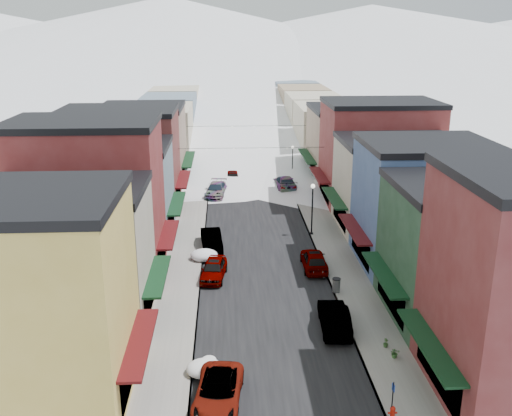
{
  "coord_description": "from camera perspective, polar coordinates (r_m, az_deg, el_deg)",
  "views": [
    {
      "loc": [
        -2.9,
        -22.77,
        19.03
      ],
      "look_at": [
        0.0,
        30.79,
        2.05
      ],
      "focal_mm": 40.0,
      "sensor_mm": 36.0,
      "label": 1
    }
  ],
  "objects": [
    {
      "name": "bldg_r_cream",
      "position": [
        57.19,
        13.88,
        2.34
      ],
      "size": [
        12.3,
        9.2,
        9.0
      ],
      "color": "#C0B59A",
      "rests_on": "ground"
    },
    {
      "name": "bldg_r_green",
      "position": [
        40.89,
        20.36,
        -4.02
      ],
      "size": [
        11.3,
        9.2,
        9.5
      ],
      "color": "#1D3D26",
      "rests_on": "ground"
    },
    {
      "name": "car_green_sedan",
      "position": [
        38.53,
        7.84,
        -10.8
      ],
      "size": [
        2.03,
        5.13,
        1.66
      ],
      "primitive_type": "imported",
      "rotation": [
        0.0,
        0.0,
        3.09
      ],
      "color": "black",
      "rests_on": "ground"
    },
    {
      "name": "planter_far",
      "position": [
        37.09,
        12.85,
        -13.02
      ],
      "size": [
        0.45,
        0.45,
        0.57
      ],
      "primitive_type": "imported",
      "rotation": [
        0.0,
        0.0,
        0.75
      ],
      "color": "#335728",
      "rests_on": "sidewalk_right"
    },
    {
      "name": "trash_can",
      "position": [
        43.38,
        8.03,
        -7.63
      ],
      "size": [
        0.63,
        0.63,
        1.07
      ],
      "color": "slate",
      "rests_on": "sidewalk_right"
    },
    {
      "name": "car_lane_white",
      "position": [
        96.97,
        -0.44,
        6.75
      ],
      "size": [
        3.51,
        6.24,
        1.65
      ],
      "primitive_type": "imported",
      "rotation": [
        0.0,
        0.0,
        3.28
      ],
      "color": "silver",
      "rests_on": "ground"
    },
    {
      "name": "bldg_l_cream",
      "position": [
        39.42,
        -18.06,
        -4.58
      ],
      "size": [
        11.3,
        8.2,
        9.5
      ],
      "color": "#B6AA93",
      "rests_on": "ground"
    },
    {
      "name": "planter_near",
      "position": [
        36.16,
        13.72,
        -13.91
      ],
      "size": [
        0.62,
        0.56,
        0.61
      ],
      "primitive_type": "imported",
      "rotation": [
        0.0,
        0.0,
        -0.15
      ],
      "color": "#35632C",
      "rests_on": "sidewalk_right"
    },
    {
      "name": "bldg_r_blue",
      "position": [
        48.63,
        16.37,
        0.38
      ],
      "size": [
        11.3,
        9.2,
        10.5
      ],
      "color": "#3B5587",
      "rests_on": "ground"
    },
    {
      "name": "car_dark_hatch",
      "position": [
        51.58,
        -4.46,
        -3.18
      ],
      "size": [
        2.21,
        5.05,
        1.61
      ],
      "primitive_type": "imported",
      "rotation": [
        0.0,
        0.0,
        0.1
      ],
      "color": "black",
      "rests_on": "ground"
    },
    {
      "name": "mountain_ridge",
      "position": [
        300.44,
        -6.54,
        16.57
      ],
      "size": [
        670.0,
        340.0,
        34.0
      ],
      "color": "silver",
      "rests_on": "ground"
    },
    {
      "name": "fire_hydrant",
      "position": [
        31.22,
        13.49,
        -19.37
      ],
      "size": [
        0.47,
        0.35,
        0.8
      ],
      "color": "red",
      "rests_on": "sidewalk_right"
    },
    {
      "name": "streetlamp_near",
      "position": [
        54.03,
        5.66,
        0.53
      ],
      "size": [
        0.41,
        0.41,
        4.96
      ],
      "color": "black",
      "rests_on": "sidewalk_right"
    },
    {
      "name": "bldg_r_tan",
      "position": [
        74.93,
        9.42,
        6.35
      ],
      "size": [
        11.3,
        11.2,
        9.5
      ],
      "color": "#947961",
      "rests_on": "ground"
    },
    {
      "name": "curb_right",
      "position": [
        85.29,
        2.33,
        4.71
      ],
      "size": [
        0.1,
        160.0,
        0.15
      ],
      "primitive_type": "cube",
      "color": "slate",
      "rests_on": "ground"
    },
    {
      "name": "car_white_suv",
      "position": [
        31.62,
        -3.79,
        -17.87
      ],
      "size": [
        2.96,
        5.41,
        1.44
      ],
      "primitive_type": "imported",
      "rotation": [
        0.0,
        0.0,
        -0.11
      ],
      "color": "silver",
      "rests_on": "ground"
    },
    {
      "name": "car_gray_suv",
      "position": [
        47.32,
        5.84,
        -5.16
      ],
      "size": [
        2.01,
        4.85,
        1.64
      ],
      "primitive_type": "imported",
      "rotation": [
        0.0,
        0.0,
        3.13
      ],
      "color": "gray",
      "rests_on": "ground"
    },
    {
      "name": "snow_pile_far",
      "position": [
        68.84,
        -4.32,
        1.85
      ],
      "size": [
        2.2,
        2.55,
        0.93
      ],
      "color": "white",
      "rests_on": "ground"
    },
    {
      "name": "snow_pile_mid",
      "position": [
        49.15,
        -5.2,
        -4.7
      ],
      "size": [
        2.33,
        2.63,
        0.99
      ],
      "color": "white",
      "rests_on": "ground"
    },
    {
      "name": "bldg_l_brick_far",
      "position": [
        63.27,
        -13.35,
        4.75
      ],
      "size": [
        13.3,
        9.2,
        11.0
      ],
      "color": "maroon",
      "rests_on": "ground"
    },
    {
      "name": "road",
      "position": [
        84.98,
        -1.07,
        4.63
      ],
      "size": [
        10.0,
        160.0,
        0.01
      ],
      "primitive_type": "cube",
      "color": "black",
      "rests_on": "ground"
    },
    {
      "name": "bldg_l_brick_near",
      "position": [
        46.39,
        -16.43,
        0.85
      ],
      "size": [
        12.3,
        8.2,
        12.5
      ],
      "color": "maroon",
      "rests_on": "ground"
    },
    {
      "name": "parking_sign",
      "position": [
        30.67,
        13.49,
        -18.0
      ],
      "size": [
        0.07,
        0.3,
        2.2
      ],
      "color": "black",
      "rests_on": "sidewalk_right"
    },
    {
      "name": "sidewalk_left",
      "position": [
        85.0,
        -5.54,
        4.6
      ],
      "size": [
        3.2,
        160.0,
        0.15
      ],
      "primitive_type": "cube",
      "color": "gray",
      "rests_on": "ground"
    },
    {
      "name": "bldg_l_tan",
      "position": [
        72.88,
        -11.22,
        6.14
      ],
      "size": [
        11.3,
        11.2,
        10.0
      ],
      "color": "#8D715C",
      "rests_on": "ground"
    },
    {
      "name": "bldg_l_grayblue",
      "position": [
        54.75,
        -13.82,
        1.66
      ],
      "size": [
        11.3,
        9.2,
        9.0
      ],
      "color": "slate",
      "rests_on": "ground"
    },
    {
      "name": "bldg_r_brick_far",
      "position": [
        65.45,
        12.16,
        5.47
      ],
      "size": [
        13.3,
        9.2,
        11.5
      ],
      "color": "maroon",
      "rests_on": "ground"
    },
    {
      "name": "car_black_sedan",
      "position": [
        70.23,
        2.89,
        2.54
      ],
      "size": [
        2.79,
        5.99,
        1.69
      ],
      "primitive_type": "imported",
      "rotation": [
        0.0,
        0.0,
        3.22
      ],
      "color": "black",
      "rests_on": "ground"
    },
    {
      "name": "curb_left",
      "position": [
        84.94,
        -4.49,
        4.62
      ],
      "size": [
        0.1,
        160.0,
        0.15
      ],
      "primitive_type": "cube",
      "color": "slate",
      "rests_on": "ground"
    },
    {
      "name": "car_silver_wagon",
      "position": [
        67.5,
        -4.02,
        1.84
      ],
      "size": [
        2.9,
        5.63,
        1.56
      ],
      "primitive_type": "imported",
      "rotation": [
        0.0,
        0.0,
        -0.14
      ],
      "color": "#919398",
      "rests_on": "ground"
    },
    {
      "name": "car_silver_sedan",
      "position": [
        45.59,
        -4.25,
        -6.1
      ],
      "size": [
        2.4,
        4.71,
        1.54
      ],
      "primitive_type": "imported",
      "rotation": [
        0.0,
        0.0,
        -0.13
      ],
      "color": "#9C9EA4",
      "rests_on": "ground"
    },
    {
      "name": "overhead_cables",
      "position": [
        71.49,
        -0.73,
        7.23
      ],
      "size": [
        16.4,
        15.04,
        0.04
      ],
      "color": "black",
      "rests_on": "ground"
    },
    {
      "name": "bldg_l_yellow",
      "position": [
        31.6,
        -22.04,
        -8.65
      ],
      "size": [
        11.3,
        8.7,
        11.5
      ],
      "color": "#D8B74F",
      "rests_on": "ground"
    },
    {
      "name": "sidewalk_right",
      "position": [
        85.45,
        3.37,
        4.72
      ],
      "size": [
        3.2,
        160.0,
        0.15
      ],
      "primitive_type": "cube",
      "color": "gray",
      "rests_on": "ground"
    },
    {
      "name": "snow_pile_near",
      "position": [
        34.06,
        -5.11,
        -15.62
      ],
      "size": [
        2.12,
        2.5,
        0.9
      ],
      "color": "white",
      "rests_on": "ground"
    },
    {
      "name": "distant_blocks",
      "position": [
        106.87,
        -1.54,
        9.48
      ],
      "size": [
        34.0,
        55.0,
        8.0
      ],
      "color": "gray",
      "rests_on": "ground"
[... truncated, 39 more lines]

